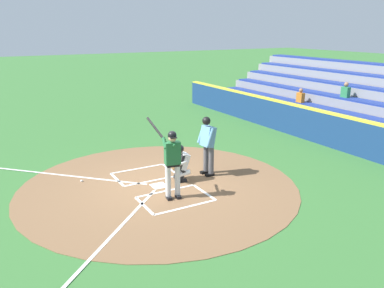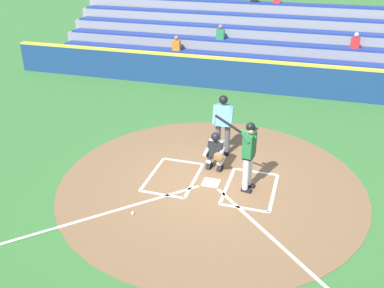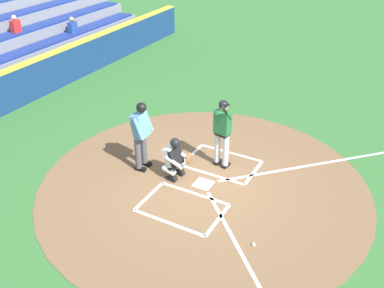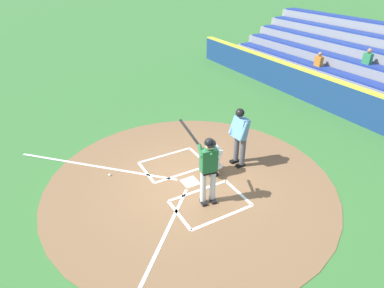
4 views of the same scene
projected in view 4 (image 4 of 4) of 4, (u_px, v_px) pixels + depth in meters
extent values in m
plane|color=#387033|center=(190.00, 182.00, 9.13)|extent=(120.00, 120.00, 0.00)
cylinder|color=brown|center=(190.00, 182.00, 9.12)|extent=(8.00, 8.00, 0.01)
cube|color=white|center=(190.00, 182.00, 9.12)|extent=(0.44, 0.44, 0.01)
cube|color=white|center=(238.00, 192.00, 8.71)|extent=(1.20, 0.08, 0.01)
cube|color=white|center=(179.00, 215.00, 7.94)|extent=(1.20, 0.08, 0.01)
cube|color=white|center=(198.00, 191.00, 8.78)|extent=(0.08, 1.80, 0.01)
cube|color=white|center=(223.00, 217.00, 7.87)|extent=(0.08, 1.80, 0.01)
cube|color=white|center=(199.00, 156.00, 10.30)|extent=(1.20, 0.08, 0.01)
cube|color=white|center=(146.00, 172.00, 9.53)|extent=(1.20, 0.08, 0.01)
cube|color=white|center=(183.00, 174.00, 9.46)|extent=(0.08, 1.80, 0.01)
cube|color=white|center=(165.00, 155.00, 10.37)|extent=(0.08, 1.80, 0.01)
cube|color=white|center=(96.00, 166.00, 9.81)|extent=(3.73, 3.73, 0.01)
cube|color=white|center=(151.00, 265.00, 6.63)|extent=(3.73, 3.73, 0.01)
cylinder|color=silver|center=(213.00, 185.00, 8.18)|extent=(0.15, 0.15, 0.84)
cube|color=black|center=(213.00, 200.00, 8.38)|extent=(0.28, 0.16, 0.09)
cylinder|color=silver|center=(203.00, 187.00, 8.11)|extent=(0.15, 0.15, 0.84)
cube|color=black|center=(203.00, 202.00, 8.30)|extent=(0.28, 0.16, 0.09)
cube|color=black|center=(208.00, 171.00, 7.91)|extent=(0.28, 0.37, 0.10)
cube|color=#236638|center=(209.00, 160.00, 7.76)|extent=(0.31, 0.44, 0.60)
sphere|color=tan|center=(209.00, 146.00, 7.54)|extent=(0.21, 0.21, 0.21)
sphere|color=black|center=(209.00, 143.00, 7.52)|extent=(0.23, 0.23, 0.23)
cube|color=black|center=(211.00, 146.00, 7.45)|extent=(0.14, 0.19, 0.02)
cylinder|color=#236638|center=(209.00, 149.00, 7.67)|extent=(0.44, 0.16, 0.21)
cylinder|color=#236638|center=(200.00, 150.00, 7.61)|extent=(0.28, 0.13, 0.29)
cylinder|color=black|center=(190.00, 133.00, 7.72)|extent=(0.72, 0.25, 0.53)
cylinder|color=black|center=(200.00, 147.00, 7.62)|extent=(0.09, 0.10, 0.08)
cube|color=black|center=(214.00, 175.00, 9.36)|extent=(0.15, 0.27, 0.09)
cube|color=black|center=(213.00, 171.00, 9.27)|extent=(0.15, 0.25, 0.37)
cylinder|color=silver|center=(216.00, 168.00, 9.26)|extent=(0.19, 0.37, 0.21)
cube|color=black|center=(209.00, 169.00, 9.61)|extent=(0.15, 0.27, 0.09)
cube|color=black|center=(208.00, 165.00, 9.52)|extent=(0.15, 0.25, 0.37)
cylinder|color=silver|center=(211.00, 162.00, 9.52)|extent=(0.19, 0.37, 0.21)
cube|color=silver|center=(214.00, 155.00, 9.23)|extent=(0.44, 0.40, 0.52)
cube|color=black|center=(211.00, 156.00, 9.19)|extent=(0.44, 0.26, 0.46)
sphere|color=brown|center=(212.00, 144.00, 9.02)|extent=(0.21, 0.21, 0.21)
sphere|color=black|center=(212.00, 144.00, 9.00)|extent=(0.24, 0.24, 0.24)
cylinder|color=silver|center=(212.00, 160.00, 9.02)|extent=(0.14, 0.46, 0.20)
cylinder|color=silver|center=(206.00, 153.00, 9.34)|extent=(0.14, 0.46, 0.20)
ellipsoid|color=brown|center=(205.00, 163.00, 8.96)|extent=(0.29, 0.13, 0.28)
cylinder|color=#4C4C51|center=(243.00, 152.00, 9.59)|extent=(0.16, 0.16, 0.86)
cube|color=black|center=(240.00, 165.00, 9.80)|extent=(0.15, 0.29, 0.09)
cylinder|color=#4C4C51|center=(237.00, 148.00, 9.80)|extent=(0.16, 0.16, 0.86)
cube|color=black|center=(234.00, 161.00, 10.00)|extent=(0.15, 0.29, 0.09)
cube|color=#5B8EB7|center=(240.00, 128.00, 9.31)|extent=(0.46, 0.39, 0.66)
sphere|color=brown|center=(241.00, 113.00, 9.06)|extent=(0.22, 0.22, 0.22)
sphere|color=black|center=(240.00, 113.00, 9.04)|extent=(0.25, 0.25, 0.25)
cylinder|color=#5B8EB7|center=(244.00, 131.00, 9.08)|extent=(0.12, 0.29, 0.56)
cylinder|color=#5B8EB7|center=(233.00, 125.00, 9.43)|extent=(0.12, 0.29, 0.56)
sphere|color=white|center=(110.00, 175.00, 9.38)|extent=(0.07, 0.07, 0.07)
cube|color=navy|center=(367.00, 109.00, 12.02)|extent=(22.00, 0.36, 1.25)
cube|color=yellow|center=(371.00, 93.00, 11.70)|extent=(22.00, 0.32, 0.06)
cube|color=gray|center=(381.00, 114.00, 12.66)|extent=(20.00, 0.85, 0.45)
cube|color=navy|center=(383.00, 107.00, 12.53)|extent=(19.60, 0.72, 0.08)
cube|color=#2D844C|center=(368.00, 59.00, 14.29)|extent=(0.36, 0.22, 0.46)
sphere|color=#9E7051|center=(370.00, 51.00, 14.12)|extent=(0.20, 0.20, 0.20)
cube|color=orange|center=(319.00, 61.00, 15.56)|extent=(0.36, 0.22, 0.46)
sphere|color=#9E7051|center=(320.00, 54.00, 15.39)|extent=(0.20, 0.20, 0.20)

